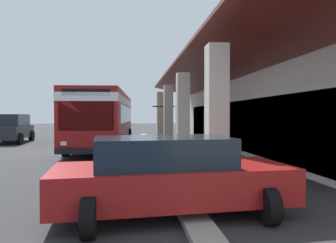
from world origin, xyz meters
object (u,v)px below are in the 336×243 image
object	(u,v)px
transit_bus	(104,116)
potted_palm	(165,130)
parked_suv_charcoal	(11,128)
parked_sedan_red	(170,175)

from	to	relation	value
transit_bus	potted_palm	world-z (taller)	transit_bus
transit_bus	potted_palm	size ratio (longest dim) A/B	4.17
transit_bus	parked_suv_charcoal	size ratio (longest dim) A/B	2.29
parked_suv_charcoal	parked_sedan_red	bearing A→B (deg)	27.84
parked_suv_charcoal	transit_bus	bearing A→B (deg)	57.15
parked_suv_charcoal	potted_palm	world-z (taller)	potted_palm
parked_sedan_red	parked_suv_charcoal	bearing A→B (deg)	-152.16
transit_bus	potted_palm	distance (m)	6.77
transit_bus	parked_sedan_red	size ratio (longest dim) A/B	2.49
parked_suv_charcoal	potted_palm	xyz separation A→B (m)	(-0.93, 10.84, -0.25)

